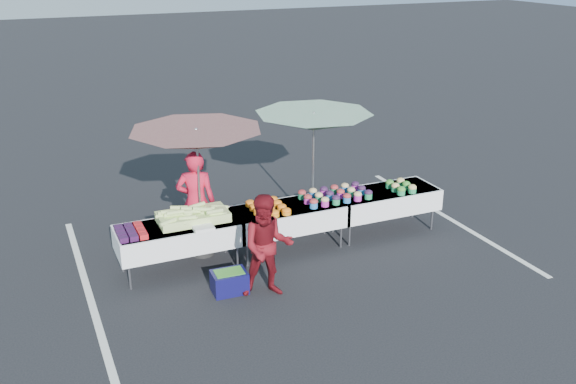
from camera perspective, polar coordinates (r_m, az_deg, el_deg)
name	(u,v)px	position (r m, az deg, el deg)	size (l,w,h in m)	color
ground	(288,249)	(10.57, 0.00, -5.07)	(80.00, 80.00, 0.00)	black
stripe_left	(87,288)	(9.88, -17.43, -8.11)	(0.10, 5.00, 0.00)	silver
stripe_right	(448,218)	(12.10, 14.01, -2.22)	(0.10, 5.00, 0.00)	silver
table_left	(179,235)	(9.81, -9.69, -3.79)	(1.86, 0.81, 0.75)	white
table_center	(288,216)	(10.33, 0.00, -2.16)	(1.86, 0.81, 0.75)	white
table_right	(384,200)	(11.12, 8.52, -0.67)	(1.86, 0.81, 0.75)	white
berry_punnets	(131,232)	(9.55, -13.80, -3.47)	(0.40, 0.54, 0.08)	black
corn_pile	(192,216)	(9.79, -8.49, -2.12)	(1.16, 0.57, 0.26)	#B5D56D
plastic_bags	(203,228)	(9.53, -7.56, -3.16)	(0.30, 0.25, 0.05)	white
carrot_bowls	(268,207)	(10.11, -1.79, -1.36)	(0.55, 0.69, 0.11)	orange
potato_cups	(335,194)	(10.58, 4.22, -0.19)	(1.14, 0.58, 0.16)	#286EBA
bean_baskets	(401,186)	(11.09, 10.00, 0.51)	(0.36, 0.50, 0.15)	#218750
vendor	(196,202)	(10.29, -8.18, -0.89)	(0.62, 0.40, 1.69)	red
customer	(267,246)	(8.93, -1.84, -4.86)	(0.73, 0.57, 1.51)	maroon
umbrella_left	(197,140)	(9.82, -8.13, 4.57)	(2.22, 2.22, 2.10)	black
umbrella_right	(314,123)	(10.88, 2.30, 6.18)	(2.38, 2.38, 2.06)	black
storage_bin	(229,281)	(9.29, -5.23, -7.92)	(0.51, 0.38, 0.32)	#0D0C3F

